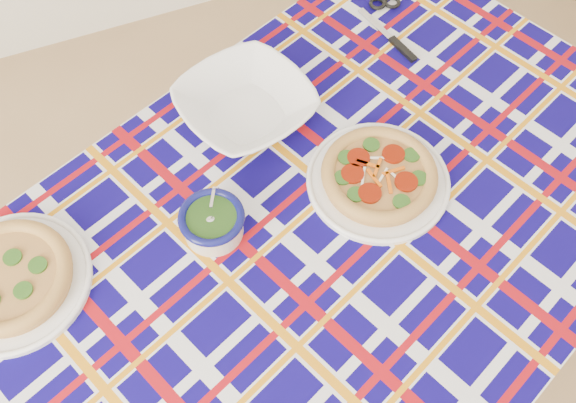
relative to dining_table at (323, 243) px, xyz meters
name	(u,v)px	position (x,y,z in m)	size (l,w,h in m)	color
dining_table	(323,243)	(0.00, 0.00, 0.00)	(1.77, 1.47, 0.71)	brown
tablecloth	(323,238)	(0.00, 0.00, 0.02)	(1.55, 0.98, 0.10)	#0C0558
main_focaccia_plate	(379,175)	(0.14, 0.05, 0.10)	(0.30, 0.30, 0.06)	#B37C3F
pesto_bowl	(212,221)	(-0.20, 0.07, 0.11)	(0.13, 0.13, 0.08)	#17340E
serving_bowl	(246,105)	(-0.04, 0.32, 0.11)	(0.28, 0.28, 0.07)	white
second_focaccia_plate	(9,277)	(-0.58, 0.11, 0.10)	(0.30, 0.30, 0.05)	#B37C3F
table_knife	(377,25)	(0.34, 0.45, 0.08)	(0.22, 0.02, 0.01)	silver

